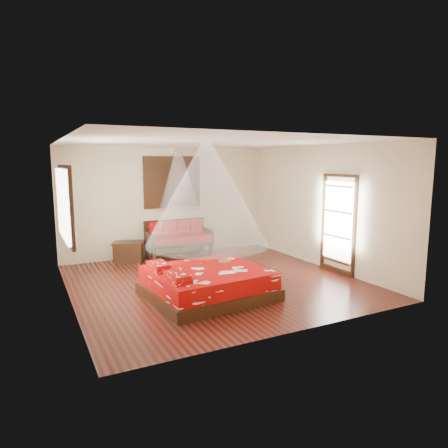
{
  "coord_description": "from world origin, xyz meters",
  "views": [
    {
      "loc": [
        -3.38,
        -7.13,
        2.42
      ],
      "look_at": [
        0.29,
        0.12,
        1.15
      ],
      "focal_mm": 32.0,
      "sensor_mm": 36.0,
      "label": 1
    }
  ],
  "objects": [
    {
      "name": "window_left",
      "position": [
        -2.71,
        0.2,
        1.7
      ],
      "size": [
        0.1,
        1.74,
        1.34
      ],
      "color": "black",
      "rests_on": "wall_left"
    },
    {
      "name": "glazed_door",
      "position": [
        2.72,
        -0.6,
        1.07
      ],
      "size": [
        0.08,
        1.02,
        2.16
      ],
      "color": "black",
      "rests_on": "floor"
    },
    {
      "name": "wine_tray",
      "position": [
        0.02,
        -0.44,
        0.55
      ],
      "size": [
        0.25,
        0.25,
        0.2
      ],
      "rotation": [
        0.0,
        0.0,
        -0.31
      ],
      "color": "brown",
      "rests_on": "bed"
    },
    {
      "name": "storage_chest",
      "position": [
        -1.16,
        2.45,
        0.25
      ],
      "size": [
        0.85,
        0.75,
        0.49
      ],
      "rotation": [
        0.0,
        0.0,
        -0.38
      ],
      "color": "black",
      "rests_on": "floor"
    },
    {
      "name": "room",
      "position": [
        0.0,
        0.0,
        1.4
      ],
      "size": [
        5.54,
        5.54,
        2.84
      ],
      "color": "black",
      "rests_on": "ground"
    },
    {
      "name": "bed",
      "position": [
        -0.51,
        -0.77,
        0.25
      ],
      "size": [
        2.21,
        2.03,
        0.64
      ],
      "rotation": [
        0.0,
        0.0,
        0.08
      ],
      "color": "black",
      "rests_on": "floor"
    },
    {
      "name": "mosquito_net_main",
      "position": [
        -0.5,
        -0.77,
        1.85
      ],
      "size": [
        2.2,
        2.2,
        1.8
      ],
      "primitive_type": "cone",
      "color": "white",
      "rests_on": "ceiling"
    },
    {
      "name": "shutter_panel",
      "position": [
        0.11,
        2.72,
        1.9
      ],
      "size": [
        1.52,
        0.06,
        1.32
      ],
      "color": "black",
      "rests_on": "wall_back"
    },
    {
      "name": "daybed",
      "position": [
        0.11,
        2.37,
        0.52
      ],
      "size": [
        1.63,
        0.73,
        0.94
      ],
      "color": "black",
      "rests_on": "floor"
    },
    {
      "name": "mosquito_net_daybed",
      "position": [
        0.11,
        2.25,
        2.0
      ],
      "size": [
        0.99,
        0.99,
        1.5
      ],
      "primitive_type": "cone",
      "color": "white",
      "rests_on": "ceiling"
    }
  ]
}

